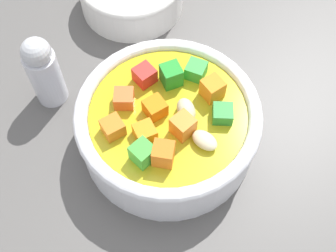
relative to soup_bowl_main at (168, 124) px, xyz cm
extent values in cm
cube|color=#565451|center=(-0.01, 0.01, -4.26)|extent=(140.00, 140.00, 2.00)
cylinder|color=white|center=(-0.01, 0.01, -0.83)|extent=(17.17, 17.17, 4.85)
torus|color=white|center=(-0.01, 0.01, 2.00)|extent=(17.47, 17.47, 1.34)
cylinder|color=gold|center=(-0.01, 0.01, 1.80)|extent=(14.74, 14.74, 0.40)
cube|color=orange|center=(-1.19, 0.05, 2.79)|extent=(2.51, 2.51, 1.59)
cube|color=orange|center=(-4.14, 0.81, 2.73)|extent=(1.92, 1.92, 1.48)
cube|color=orange|center=(-1.84, -2.49, 2.63)|extent=(2.44, 2.44, 1.27)
ellipsoid|color=beige|center=(1.64, 0.50, 2.77)|extent=(2.41, 2.92, 1.54)
cube|color=orange|center=(3.91, 2.43, 3.00)|extent=(2.52, 2.52, 2.01)
cube|color=orange|center=(0.39, -4.65, 3.02)|extent=(1.94, 1.94, 2.04)
cube|color=green|center=(-1.76, -4.72, 2.95)|extent=(2.52, 2.52, 1.92)
ellipsoid|color=beige|center=(3.45, -2.81, 2.54)|extent=(2.97, 2.75, 1.09)
cube|color=green|center=(-0.22, 3.58, 3.06)|extent=(2.41, 2.41, 2.13)
cube|color=red|center=(-2.54, 3.54, 2.82)|extent=(2.53, 2.53, 1.65)
cube|color=orange|center=(1.47, -1.78, 3.01)|extent=(2.52, 2.52, 2.03)
cube|color=#2B8734|center=(4.95, 0.07, 2.65)|extent=(1.86, 1.86, 1.30)
cube|color=green|center=(2.29, 4.58, 2.74)|extent=(2.25, 2.25, 1.49)
cube|color=orange|center=(-4.71, -2.32, 2.76)|extent=(2.50, 2.50, 1.52)
cylinder|color=silver|center=(-12.90, 4.44, 0.02)|extent=(3.28, 3.28, 6.55)
sphere|color=silver|center=(-12.90, 4.44, 4.03)|extent=(2.95, 2.95, 2.95)
camera|label=1|loc=(1.81, -21.12, 36.58)|focal=47.16mm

